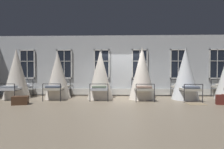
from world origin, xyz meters
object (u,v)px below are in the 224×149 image
cot_fifth (185,74)px  suitcase_dark (223,100)px  cot_second (58,76)px  travel_trunk (20,100)px  cot_first (17,74)px  cot_third (100,75)px  cot_fourth (142,73)px

cot_fifth → suitcase_dark: size_ratio=4.61×
cot_second → cot_fifth: cot_fifth is taller
cot_fifth → travel_trunk: size_ratio=4.20×
cot_first → suitcase_dark: 10.26m
cot_second → suitcase_dark: (7.89, -1.52, -1.01)m
cot_first → suitcase_dark: size_ratio=4.61×
cot_first → cot_third: cot_first is taller
cot_second → cot_fourth: 4.53m
cot_second → cot_fifth: 6.78m
cot_second → cot_third: 2.31m
cot_second → cot_fourth: cot_fourth is taller
cot_second → travel_trunk: cot_second is taller
cot_fifth → travel_trunk: (-7.86, -1.68, -1.12)m
cot_third → cot_fourth: size_ratio=0.93×
cot_first → travel_trunk: 2.31m
cot_third → cot_fourth: 2.22m
cot_fourth → travel_trunk: bearing=105.2°
cot_third → suitcase_dark: bearing=-106.6°
cot_second → cot_third: size_ratio=0.98×
cot_fourth → cot_fifth: cot_fourth is taller
cot_second → suitcase_dark: 8.10m
cot_second → cot_fifth: size_ratio=0.94×
cot_second → suitcase_dark: cot_second is taller
cot_first → cot_second: cot_first is taller
cot_fifth → travel_trunk: cot_fifth is taller
cot_first → cot_fourth: 6.74m
cot_second → cot_first: bearing=91.4°
cot_third → travel_trunk: (-3.39, -1.73, -1.07)m
suitcase_dark → cot_first: bearing=-179.7°
cot_first → cot_second: size_ratio=1.06×
travel_trunk → suitcase_dark: bearing=1.5°
cot_fourth → travel_trunk: size_ratio=4.34×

